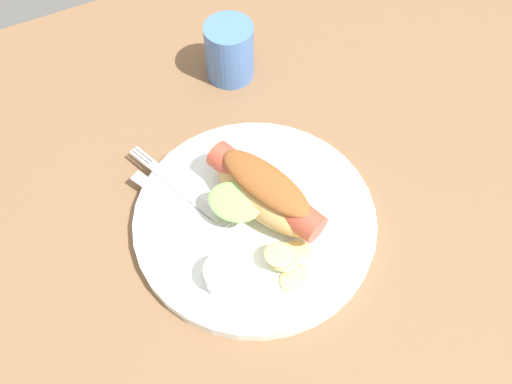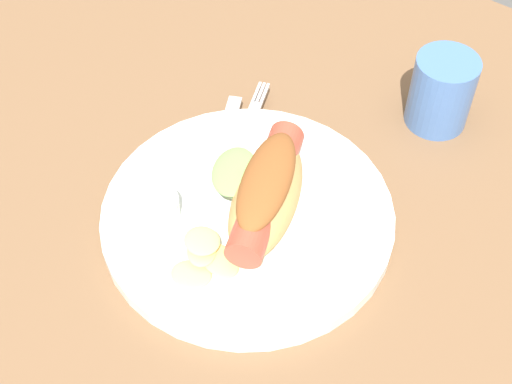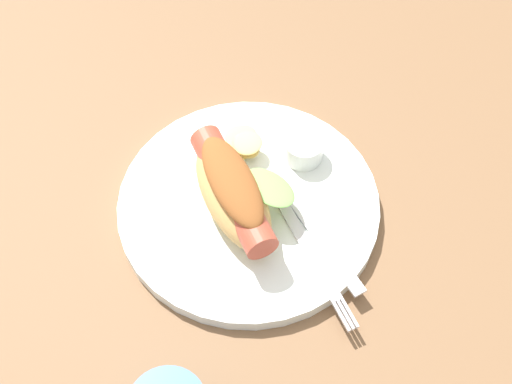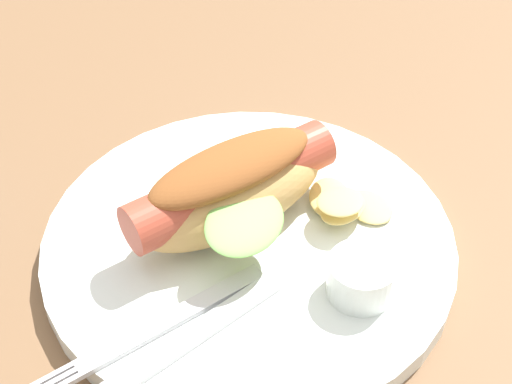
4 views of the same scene
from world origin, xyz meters
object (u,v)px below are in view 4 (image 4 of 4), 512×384
object	(u,v)px
fork	(155,328)
knife	(189,338)
sauce_ramekin	(361,277)
plate	(249,244)
chips_pile	(346,204)
hot_dog	(231,186)

from	to	relation	value
fork	knife	world-z (taller)	same
sauce_ramekin	knife	distance (cm)	11.13
plate	chips_pile	bearing A→B (deg)	-86.76
hot_dog	chips_pile	bearing A→B (deg)	148.63
knife	chips_pile	world-z (taller)	chips_pile
knife	plate	bearing A→B (deg)	-152.91
fork	knife	distance (cm)	2.20
knife	chips_pile	bearing A→B (deg)	-174.35
plate	knife	distance (cm)	9.21
hot_dog	fork	xyz separation A→B (cm)	(-7.97, 6.56, -2.97)
knife	chips_pile	xyz separation A→B (cm)	(7.74, -12.42, 0.77)
chips_pile	knife	bearing A→B (deg)	121.93
hot_dog	fork	bearing A→B (deg)	29.87
plate	knife	world-z (taller)	knife
sauce_ramekin	fork	size ratio (longest dim) A/B	0.28
plate	sauce_ramekin	distance (cm)	8.70
chips_pile	fork	bearing A→B (deg)	114.57
fork	plate	bearing A→B (deg)	-161.05
sauce_ramekin	knife	bearing A→B (deg)	95.21
plate	hot_dog	xyz separation A→B (cm)	(1.85, 0.73, 3.97)
hot_dog	knife	bearing A→B (deg)	42.09
chips_pile	sauce_ramekin	bearing A→B (deg)	168.29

